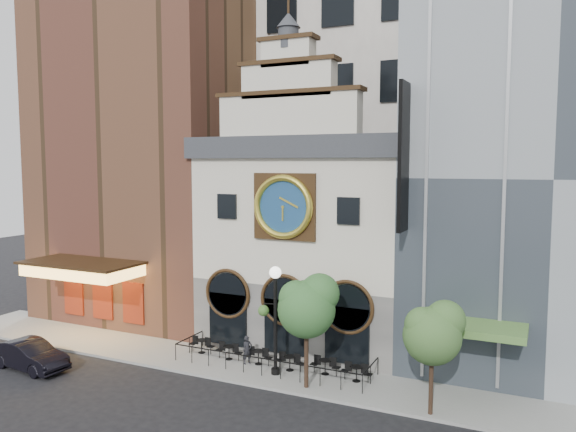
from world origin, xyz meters
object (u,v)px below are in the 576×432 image
(bistro_3, at_px, (290,362))
(tree_right, at_px, (434,331))
(bistro_1, at_px, (229,351))
(bistro_5, at_px, (356,372))
(pedestrian, at_px, (247,350))
(bistro_4, at_px, (325,365))
(bistro_0, at_px, (202,345))
(tree_left, at_px, (308,304))
(car_left, at_px, (30,355))
(bistro_2, at_px, (258,356))
(lamppost, at_px, (275,308))

(bistro_3, relative_size, tree_right, 0.32)
(bistro_3, height_order, tree_right, tree_right)
(bistro_1, xyz_separation_m, bistro_5, (7.30, -0.01, 0.00))
(pedestrian, bearing_deg, tree_right, -67.14)
(bistro_3, xyz_separation_m, bistro_4, (1.85, 0.28, 0.00))
(bistro_0, relative_size, tree_left, 0.29)
(bistro_1, xyz_separation_m, car_left, (-9.00, -5.37, 0.15))
(car_left, bearing_deg, bistro_5, -66.35)
(tree_right, bearing_deg, tree_left, 175.95)
(car_left, bearing_deg, bistro_0, -45.76)
(bistro_2, height_order, tree_left, tree_left)
(car_left, distance_m, tree_left, 15.24)
(bistro_1, relative_size, bistro_3, 1.00)
(bistro_5, bearing_deg, lamppost, -168.61)
(pedestrian, height_order, tree_right, tree_right)
(bistro_1, bearing_deg, bistro_2, 1.02)
(bistro_2, distance_m, bistro_5, 5.49)
(bistro_1, relative_size, bistro_4, 1.00)
(bistro_3, xyz_separation_m, tree_right, (7.64, -2.02, 3.17))
(bistro_2, xyz_separation_m, lamppost, (1.44, -0.86, 2.98))
(bistro_4, distance_m, car_left, 15.59)
(pedestrian, distance_m, tree_right, 10.71)
(bistro_0, distance_m, car_left, 9.02)
(bistro_1, distance_m, bistro_3, 3.71)
(tree_right, bearing_deg, bistro_1, 169.56)
(bistro_5, distance_m, lamppost, 5.09)
(bistro_0, bearing_deg, tree_left, -14.86)
(bistro_1, xyz_separation_m, pedestrian, (1.23, -0.13, 0.29))
(bistro_2, bearing_deg, bistro_0, 176.23)
(bistro_4, bearing_deg, bistro_0, 179.42)
(pedestrian, relative_size, lamppost, 0.27)
(lamppost, height_order, tree_left, lamppost)
(bistro_0, relative_size, bistro_3, 1.00)
(bistro_3, relative_size, car_left, 0.34)
(bistro_2, height_order, bistro_4, same)
(car_left, bearing_deg, bistro_4, -63.60)
(bistro_0, height_order, tree_left, tree_left)
(tree_left, bearing_deg, car_left, -165.59)
(bistro_3, bearing_deg, bistro_2, 176.78)
(bistro_5, bearing_deg, bistro_1, 179.90)
(bistro_2, relative_size, tree_right, 0.32)
(bistro_2, distance_m, bistro_4, 3.76)
(bistro_1, height_order, bistro_4, same)
(bistro_1, height_order, bistro_5, same)
(tree_left, bearing_deg, pedestrian, 159.72)
(lamppost, distance_m, tree_right, 8.20)
(bistro_0, xyz_separation_m, car_left, (-7.03, -5.65, 0.15))
(bistro_2, xyz_separation_m, pedestrian, (-0.58, -0.17, 0.29))
(tree_left, height_order, tree_right, tree_left)
(car_left, xyz_separation_m, tree_left, (14.38, 3.69, 3.44))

